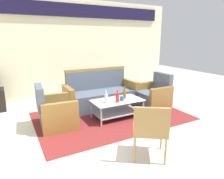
{
  "coord_description": "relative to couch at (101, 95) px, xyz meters",
  "views": [
    {
      "loc": [
        -1.9,
        -2.84,
        1.72
      ],
      "look_at": [
        0.03,
        0.78,
        0.65
      ],
      "focal_mm": 31.95,
      "sensor_mm": 36.0,
      "label": 1
    }
  ],
  "objects": [
    {
      "name": "rug",
      "position": [
        -0.05,
        -0.68,
        -0.31
      ],
      "size": [
        3.26,
        2.16,
        0.01
      ],
      "primitive_type": "cube",
      "color": "maroon",
      "rests_on": "ground"
    },
    {
      "name": "armchair_right",
      "position": [
        1.16,
        -0.65,
        -0.03
      ],
      "size": [
        0.7,
        0.76,
        0.85
      ],
      "rotation": [
        0.0,
        0.0,
        1.57
      ],
      "color": "#4C5666",
      "rests_on": "rug"
    },
    {
      "name": "bottle_brown",
      "position": [
        0.22,
        -0.79,
        0.2
      ],
      "size": [
        0.07,
        0.07,
        0.27
      ],
      "color": "brown",
      "rests_on": "coffee_table"
    },
    {
      "name": "cup",
      "position": [
        0.08,
        -0.91,
        0.14
      ],
      "size": [
        0.08,
        0.08,
        0.1
      ],
      "primitive_type": "cylinder",
      "color": "#2659A5",
      "rests_on": "coffee_table"
    },
    {
      "name": "armchair_left",
      "position": [
        -1.27,
        -0.64,
        -0.03
      ],
      "size": [
        0.75,
        0.8,
        0.85
      ],
      "rotation": [
        0.0,
        0.0,
        -1.64
      ],
      "color": "#4C5666",
      "rests_on": "rug"
    },
    {
      "name": "coffee_table",
      "position": [
        0.01,
        -0.82,
        -0.04
      ],
      "size": [
        1.1,
        0.6,
        0.4
      ],
      "color": "silver",
      "rests_on": "rug"
    },
    {
      "name": "wall_back",
      "position": [
        -0.13,
        1.49,
        1.16
      ],
      "size": [
        6.52,
        0.19,
        2.8
      ],
      "color": "beige",
      "rests_on": "ground"
    },
    {
      "name": "bottle_clear",
      "position": [
        -0.28,
        -0.88,
        0.19
      ],
      "size": [
        0.07,
        0.07,
        0.26
      ],
      "color": "silver",
      "rests_on": "coffee_table"
    },
    {
      "name": "couch",
      "position": [
        0.0,
        0.0,
        0.0
      ],
      "size": [
        1.81,
        0.75,
        0.96
      ],
      "rotation": [
        0.0,
        0.0,
        3.13
      ],
      "color": "#4C5666",
      "rests_on": "rug"
    },
    {
      "name": "bottle_red",
      "position": [
        -0.05,
        -0.95,
        0.2
      ],
      "size": [
        0.07,
        0.07,
        0.27
      ],
      "color": "red",
      "rests_on": "coffee_table"
    },
    {
      "name": "ground_plane",
      "position": [
        -0.13,
        -1.56,
        -0.32
      ],
      "size": [
        14.0,
        14.0,
        0.0
      ],
      "primitive_type": "plane",
      "color": "beige"
    },
    {
      "name": "wicker_chair",
      "position": [
        -0.34,
        -2.39,
        0.18
      ],
      "size": [
        0.67,
        0.67,
        0.84
      ],
      "rotation": [
        0.0,
        0.0,
        -0.59
      ],
      "color": "#AD844C",
      "rests_on": "ground"
    }
  ]
}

